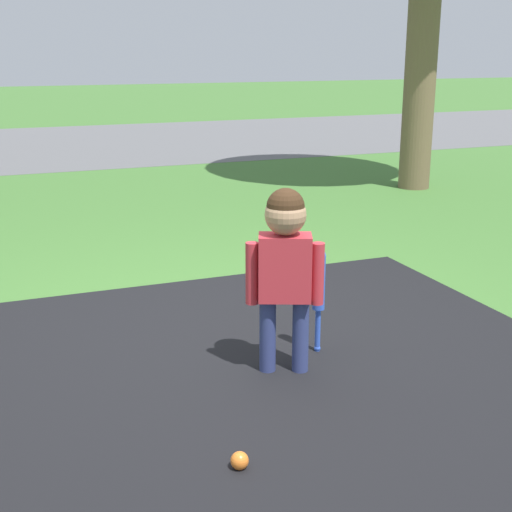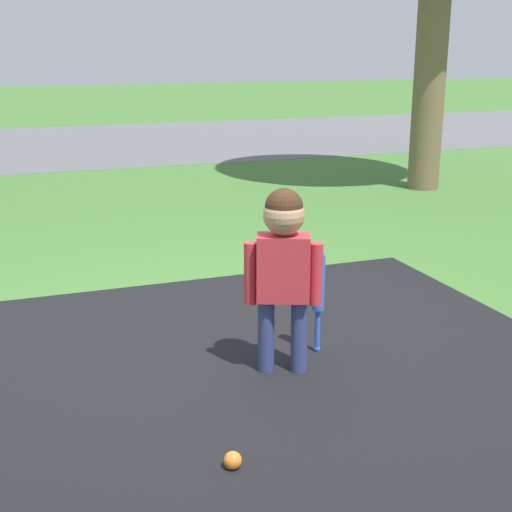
# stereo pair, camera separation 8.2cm
# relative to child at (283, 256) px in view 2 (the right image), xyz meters

# --- Properties ---
(ground_plane) EXTENTS (60.00, 60.00, 0.00)m
(ground_plane) POSITION_rel_child_xyz_m (-0.20, 0.64, -0.64)
(ground_plane) COLOR #3D6B2D
(street_strip) EXTENTS (40.00, 6.00, 0.01)m
(street_strip) POSITION_rel_child_xyz_m (-0.20, 9.84, -0.63)
(street_strip) COLOR #59595B
(street_strip) RESTS_ON ground
(child) EXTENTS (0.37, 0.24, 0.98)m
(child) POSITION_rel_child_xyz_m (0.00, 0.00, 0.00)
(child) COLOR navy
(child) RESTS_ON ground
(baseball_bat) EXTENTS (0.07, 0.07, 0.60)m
(baseball_bat) POSITION_rel_child_xyz_m (0.28, 0.16, -0.25)
(baseball_bat) COLOR blue
(baseball_bat) RESTS_ON ground
(sports_ball) EXTENTS (0.08, 0.08, 0.08)m
(sports_ball) POSITION_rel_child_xyz_m (-0.53, -0.77, -0.60)
(sports_ball) COLOR orange
(sports_ball) RESTS_ON ground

